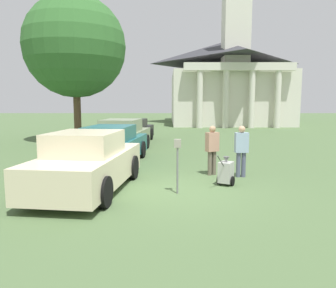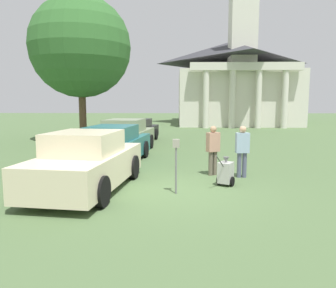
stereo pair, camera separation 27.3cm
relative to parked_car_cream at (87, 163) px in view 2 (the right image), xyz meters
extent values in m
plane|color=#4C663D|center=(2.39, -0.05, -0.75)|extent=(120.00, 120.00, 0.00)
cube|color=beige|center=(0.00, 0.04, -0.13)|extent=(2.46, 4.82, 0.83)
cube|color=beige|center=(-0.02, -0.15, 0.58)|extent=(1.90, 2.13, 0.60)
cylinder|color=black|center=(-0.74, 1.57, -0.38)|extent=(0.27, 0.76, 0.74)
cylinder|color=black|center=(1.11, 1.34, -0.38)|extent=(0.27, 0.76, 0.74)
cylinder|color=black|center=(-1.10, -1.27, -0.38)|extent=(0.27, 0.76, 0.74)
cylinder|color=black|center=(0.75, -1.50, -0.38)|extent=(0.27, 0.76, 0.74)
cube|color=#23666B|center=(0.00, 3.78, -0.17)|extent=(2.43, 5.43, 0.77)
cube|color=#23666B|center=(-0.02, 3.57, 0.49)|extent=(1.84, 2.39, 0.54)
cylinder|color=black|center=(-0.66, 5.50, -0.39)|extent=(0.27, 0.74, 0.72)
cylinder|color=black|center=(1.08, 5.28, -0.39)|extent=(0.27, 0.74, 0.72)
cylinder|color=black|center=(-1.07, 2.27, -0.39)|extent=(0.27, 0.74, 0.72)
cylinder|color=black|center=(0.67, 2.05, -0.39)|extent=(0.27, 0.74, 0.72)
cube|color=gray|center=(0.00, 6.77, -0.14)|extent=(2.44, 4.92, 0.83)
cube|color=gray|center=(-0.02, 6.58, 0.56)|extent=(1.87, 2.17, 0.57)
cylinder|color=black|center=(-0.72, 8.33, -0.39)|extent=(0.27, 0.74, 0.72)
cylinder|color=black|center=(1.09, 8.10, -0.39)|extent=(0.27, 0.74, 0.72)
cylinder|color=black|center=(-1.08, 5.43, -0.39)|extent=(0.27, 0.74, 0.72)
cylinder|color=black|center=(0.73, 5.20, -0.39)|extent=(0.27, 0.74, 0.72)
cube|color=black|center=(0.00, 10.65, -0.20)|extent=(2.48, 5.23, 0.71)
cube|color=black|center=(-0.02, 10.45, 0.40)|extent=(1.89, 2.30, 0.49)
cylinder|color=black|center=(-0.70, 12.31, -0.40)|extent=(0.27, 0.72, 0.70)
cylinder|color=black|center=(1.10, 12.08, -0.40)|extent=(0.27, 0.72, 0.70)
cylinder|color=black|center=(-1.10, 9.21, -0.40)|extent=(0.27, 0.72, 0.70)
cylinder|color=black|center=(0.71, 8.98, -0.40)|extent=(0.27, 0.72, 0.70)
cylinder|color=slate|center=(2.45, -0.33, -0.13)|extent=(0.05, 0.05, 1.24)
cube|color=gray|center=(2.45, -0.33, 0.60)|extent=(0.18, 0.09, 0.22)
cylinder|color=#665B4C|center=(3.73, 1.94, -0.35)|extent=(0.14, 0.14, 0.80)
cylinder|color=#665B4C|center=(3.58, 1.86, -0.35)|extent=(0.14, 0.14, 0.80)
cube|color=tan|center=(3.66, 1.90, 0.36)|extent=(0.47, 0.39, 0.63)
sphere|color=tan|center=(3.66, 1.90, 0.78)|extent=(0.22, 0.22, 0.22)
cylinder|color=#515670|center=(4.64, 1.60, -0.35)|extent=(0.14, 0.14, 0.81)
cylinder|color=#515670|center=(4.47, 1.60, -0.35)|extent=(0.14, 0.14, 0.81)
cube|color=#99B2CC|center=(4.56, 1.60, 0.37)|extent=(0.43, 0.24, 0.64)
sphere|color=tan|center=(4.56, 1.60, 0.80)|extent=(0.22, 0.22, 0.22)
cube|color=#B2B2AD|center=(3.89, 0.57, -0.37)|extent=(0.53, 0.56, 0.60)
cone|color=#59595B|center=(3.89, 0.57, 0.01)|extent=(0.18, 0.18, 0.16)
cylinder|color=#4C4C4C|center=(3.67, 0.15, 0.03)|extent=(0.31, 0.53, 0.43)
cylinder|color=black|center=(3.71, 0.67, -0.61)|extent=(0.18, 0.27, 0.28)
cylinder|color=black|center=(4.08, 0.47, -0.61)|extent=(0.18, 0.27, 0.28)
cube|color=silver|center=(8.66, 29.49, 1.99)|extent=(11.88, 15.10, 5.47)
pyramid|color=#333338|center=(8.66, 29.49, 7.19)|extent=(12.12, 15.40, 2.46)
cylinder|color=silver|center=(5.09, 21.34, 1.85)|extent=(0.56, 0.56, 5.20)
cylinder|color=silver|center=(7.47, 21.34, 1.85)|extent=(0.56, 0.56, 5.20)
cylinder|color=silver|center=(9.85, 21.34, 1.85)|extent=(0.56, 0.56, 5.20)
cylinder|color=silver|center=(12.22, 21.34, 1.85)|extent=(0.56, 0.56, 5.20)
cube|color=silver|center=(8.66, 21.34, 4.80)|extent=(10.10, 0.70, 0.70)
cube|color=silver|center=(8.66, 23.44, 9.34)|extent=(2.40, 2.40, 9.24)
cylinder|color=brown|center=(-3.40, 11.46, 0.81)|extent=(0.44, 0.44, 3.12)
sphere|color=#33662D|center=(-3.40, 11.46, 4.96)|extent=(6.10, 6.10, 6.10)
camera|label=1|loc=(2.20, -8.80, 1.68)|focal=35.00mm
camera|label=2|loc=(2.47, -8.80, 1.68)|focal=35.00mm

